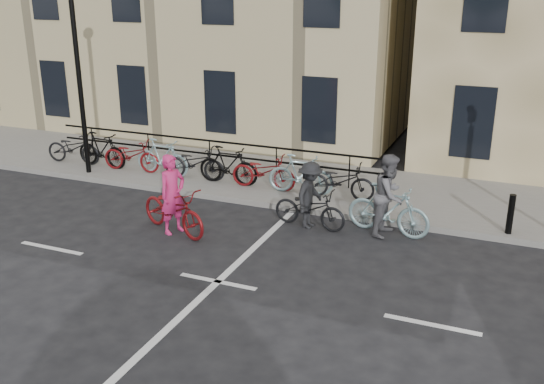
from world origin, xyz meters
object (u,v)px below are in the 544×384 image
at_px(cyclist_pink, 173,206).
at_px(cyclist_grey, 389,202).
at_px(cyclist_dark, 310,202).
at_px(lamp_post, 77,56).

xyz_separation_m(cyclist_pink, cyclist_grey, (4.50, 1.75, 0.12)).
xyz_separation_m(cyclist_pink, cyclist_dark, (2.74, 1.46, -0.01)).
relative_size(lamp_post, cyclist_pink, 2.43).
relative_size(cyclist_grey, cyclist_dark, 1.09).
height_order(cyclist_grey, cyclist_dark, cyclist_grey).
bearing_deg(cyclist_pink, lamp_post, 80.08).
distance_m(lamp_post, cyclist_dark, 7.84).
bearing_deg(cyclist_grey, cyclist_pink, 120.26).
height_order(lamp_post, cyclist_pink, lamp_post).
xyz_separation_m(lamp_post, cyclist_grey, (8.96, -0.85, -2.74)).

